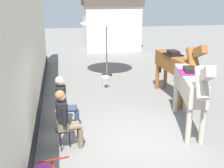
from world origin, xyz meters
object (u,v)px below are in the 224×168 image
(seated_visitor_far, at_px, (64,99))
(saddled_horse_near, at_px, (190,85))
(cafe_parasol, at_px, (106,19))
(saddled_horse_far, at_px, (176,64))
(spare_stool_white, at_px, (105,78))
(seated_visitor_near, at_px, (65,116))

(seated_visitor_far, height_order, saddled_horse_near, saddled_horse_near)
(seated_visitor_far, relative_size, saddled_horse_near, 0.47)
(seated_visitor_far, bearing_deg, cafe_parasol, 68.56)
(saddled_horse_near, height_order, saddled_horse_far, same)
(saddled_horse_near, distance_m, spare_stool_white, 4.00)
(saddled_horse_near, relative_size, cafe_parasol, 1.14)
(saddled_horse_near, bearing_deg, spare_stool_white, 114.11)
(saddled_horse_far, bearing_deg, seated_visitor_far, -156.14)
(seated_visitor_far, bearing_deg, saddled_horse_near, -10.53)
(seated_visitor_near, distance_m, saddled_horse_far, 4.51)
(seated_visitor_near, xyz_separation_m, saddled_horse_far, (3.60, 2.68, 0.38))
(saddled_horse_near, bearing_deg, cafe_parasol, 103.46)
(spare_stool_white, bearing_deg, cafe_parasol, 79.22)
(saddled_horse_near, relative_size, spare_stool_white, 6.42)
(seated_visitor_far, height_order, saddled_horse_far, saddled_horse_far)
(saddled_horse_far, bearing_deg, spare_stool_white, 146.06)
(cafe_parasol, relative_size, spare_stool_white, 5.61)
(spare_stool_white, bearing_deg, seated_visitor_near, -110.44)
(seated_visitor_far, height_order, cafe_parasol, cafe_parasol)
(seated_visitor_near, xyz_separation_m, cafe_parasol, (1.85, 5.82, 1.59))
(seated_visitor_far, bearing_deg, saddled_horse_far, 23.86)
(seated_visitor_far, relative_size, saddled_horse_far, 0.46)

